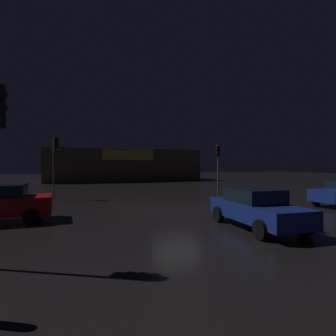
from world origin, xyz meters
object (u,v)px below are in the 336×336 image
Objects in this scene: traffic_signal_cross_left at (218,157)px; car_near at (256,208)px; traffic_signal_opposite at (55,152)px; store_building at (123,165)px.

traffic_signal_cross_left is 12.15m from car_near.
traffic_signal_cross_left is at bearing -1.92° from traffic_signal_opposite.
store_building is 5.27× the size of traffic_signal_cross_left.
car_near is at bearing -91.47° from store_building.
traffic_signal_cross_left is at bearing 67.15° from car_near.
traffic_signal_cross_left reaches higher than car_near.
traffic_signal_opposite is 1.04× the size of traffic_signal_cross_left.
traffic_signal_opposite is at bearing 178.08° from traffic_signal_cross_left.
store_building is at bearing 67.70° from traffic_signal_opposite.
car_near is at bearing -112.85° from traffic_signal_cross_left.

